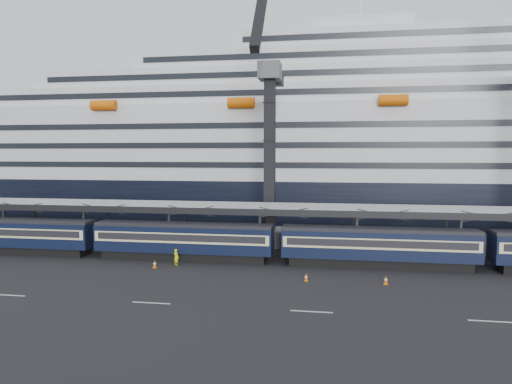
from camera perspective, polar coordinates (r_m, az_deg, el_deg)
ground at (r=39.70m, az=28.32°, el=-12.19°), size 260.00×260.00×0.00m
train at (r=47.43m, az=19.06°, el=-6.42°), size 133.05×3.00×4.05m
canopy at (r=51.82m, az=23.47°, el=-2.20°), size 130.00×6.25×5.53m
cruise_ship at (r=82.68m, az=17.39°, el=5.37°), size 214.09×28.84×34.00m
crane_dark_near at (r=54.89m, az=1.67°, el=5.55°), size 4.50×17.75×35.08m
worker at (r=47.04m, az=-9.95°, el=-8.02°), size 0.72×0.64×1.66m
traffic_cone_b at (r=46.53m, az=-12.55°, el=-8.76°), size 0.40×0.40×0.79m
traffic_cone_c at (r=41.16m, az=6.28°, el=-10.53°), size 0.36×0.36×0.72m
traffic_cone_d at (r=41.47m, az=15.93°, el=-10.52°), size 0.39×0.39×0.78m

